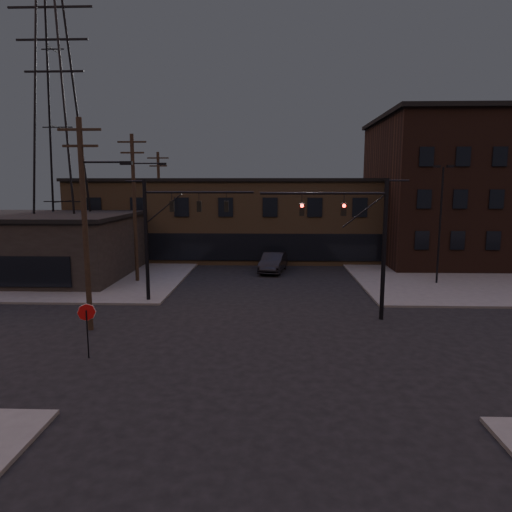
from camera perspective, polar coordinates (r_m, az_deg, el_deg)
The scene contains 18 objects.
ground at distance 22.51m, azimuth 1.51°, elevation -11.02°, with size 140.00×140.00×0.00m, color black.
sidewalk_ne at distance 48.98m, azimuth 28.43°, elevation -1.13°, with size 30.00×30.00×0.15m, color #474744.
sidewalk_nw at distance 49.10m, azimuth -24.88°, elevation -0.86°, with size 30.00×30.00×0.15m, color #474744.
building_row at distance 49.31m, azimuth 1.79°, elevation 4.59°, with size 40.00×12.00×8.00m, color brown.
building_right at distance 51.99m, azimuth 27.04°, elevation 7.17°, with size 22.00×16.00×14.00m, color black.
building_left at distance 42.59m, azimuth -26.29°, elevation 0.98°, with size 16.00×12.00×5.00m, color black.
traffic_signal_near at distance 26.34m, azimuth 13.38°, elevation 2.68°, with size 7.12×0.24×8.00m.
traffic_signal_far at distance 30.08m, azimuth -11.26°, elevation 3.65°, with size 7.12×0.24×8.00m.
stop_sign at distance 21.63m, azimuth -20.41°, elevation -7.28°, with size 0.72×0.33×2.48m.
utility_pole_near at distance 25.13m, azimuth -20.50°, elevation 4.23°, with size 3.70×0.28×11.00m.
utility_pole_mid at distance 36.76m, azimuth -14.86°, elevation 6.18°, with size 3.70×0.28×11.50m.
utility_pole_far at distance 48.62m, azimuth -11.98°, elevation 6.45°, with size 2.20×0.28×11.00m.
transmission_tower at distance 43.44m, azimuth -23.54°, elevation 14.54°, with size 7.00×7.00×25.00m, color black, non-canonical shape.
lot_light_a at distance 37.51m, azimuth 22.08°, elevation 4.93°, with size 1.50×0.28×9.14m.
lot_light_b at distance 44.43m, azimuth 27.18°, elevation 5.11°, with size 1.50×0.28×9.14m.
parked_car_lot_a at distance 46.09m, azimuth 16.26°, elevation 0.06°, with size 1.75×4.36×1.49m, color black.
parked_car_lot_b at distance 49.56m, azimuth 27.20°, elevation -0.07°, with size 1.85×4.55×1.32m, color silver.
car_crossing at distance 40.60m, azimuth 2.17°, elevation -0.80°, with size 1.81×5.19×1.71m, color black.
Camera 1 is at (0.14, -21.17, 7.64)m, focal length 32.00 mm.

